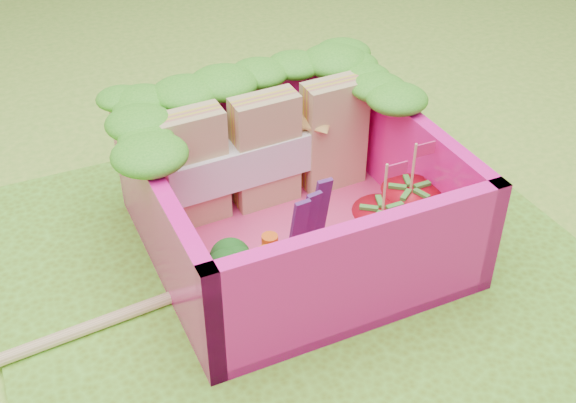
# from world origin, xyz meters

# --- Properties ---
(ground) EXTENTS (14.00, 14.00, 0.00)m
(ground) POSITION_xyz_m (0.00, 0.00, 0.00)
(ground) COLOR #70B132
(ground) RESTS_ON ground
(placemat) EXTENTS (2.60, 2.60, 0.03)m
(placemat) POSITION_xyz_m (0.00, 0.00, 0.01)
(placemat) COLOR #619421
(placemat) RESTS_ON ground
(bento_floor) EXTENTS (1.30, 1.30, 0.05)m
(bento_floor) POSITION_xyz_m (0.06, 0.23, 0.06)
(bento_floor) COLOR #DC3872
(bento_floor) RESTS_ON placemat
(bento_box) EXTENTS (1.30, 1.30, 0.55)m
(bento_box) POSITION_xyz_m (0.06, 0.23, 0.31)
(bento_box) COLOR #FF1598
(bento_box) RESTS_ON placemat
(lettuce_ruffle) EXTENTS (1.43, 0.83, 0.11)m
(lettuce_ruffle) POSITION_xyz_m (0.06, 0.70, 0.64)
(lettuce_ruffle) COLOR #298A19
(lettuce_ruffle) RESTS_ON bento_box
(sandwich_stack) EXTENTS (1.07, 0.22, 0.57)m
(sandwich_stack) POSITION_xyz_m (0.06, 0.54, 0.36)
(sandwich_stack) COLOR #A57E57
(sandwich_stack) RESTS_ON bento_floor
(broccoli) EXTENTS (0.32, 0.32, 0.27)m
(broccoli) POSITION_xyz_m (-0.37, -0.07, 0.27)
(broccoli) COLOR #639548
(broccoli) RESTS_ON bento_floor
(carrot_sticks) EXTENTS (0.12, 0.15, 0.28)m
(carrot_sticks) POSITION_xyz_m (-0.21, -0.09, 0.22)
(carrot_sticks) COLOR #FA5915
(carrot_sticks) RESTS_ON bento_floor
(purple_wedges) EXTENTS (0.23, 0.12, 0.38)m
(purple_wedges) POSITION_xyz_m (0.05, 0.06, 0.27)
(purple_wedges) COLOR #391751
(purple_wedges) RESTS_ON bento_floor
(strawberry_left) EXTENTS (0.27, 0.27, 0.51)m
(strawberry_left) POSITION_xyz_m (0.33, -0.09, 0.22)
(strawberry_left) COLOR red
(strawberry_left) RESTS_ON bento_floor
(strawberry_right) EXTENTS (0.27, 0.27, 0.51)m
(strawberry_right) POSITION_xyz_m (0.52, -0.01, 0.22)
(strawberry_right) COLOR red
(strawberry_right) RESTS_ON bento_floor
(snap_peas) EXTENTS (0.55, 0.32, 0.05)m
(snap_peas) POSITION_xyz_m (0.41, -0.08, 0.11)
(snap_peas) COLOR #5ABD3B
(snap_peas) RESTS_ON bento_floor
(chopsticks) EXTENTS (2.18, 0.24, 0.05)m
(chopsticks) POSITION_xyz_m (-1.09, 0.05, 0.05)
(chopsticks) COLOR tan
(chopsticks) RESTS_ON placemat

